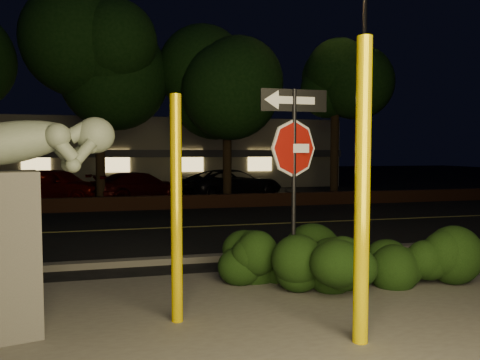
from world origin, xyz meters
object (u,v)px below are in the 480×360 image
sculpture (7,200)px  parked_car_darkred (140,186)px  parked_car_dark (232,184)px  parked_car_red (56,185)px  yellow_pole_right (362,193)px  streetlight (359,69)px  yellow_pole_left (176,210)px  signpost (294,149)px

sculpture → parked_car_darkred: 14.83m
sculpture → parked_car_dark: sculpture is taller
parked_car_red → parked_car_darkred: 3.43m
sculpture → yellow_pole_right: bearing=-31.5°
parked_car_red → parked_car_dark: bearing=-68.9°
streetlight → parked_car_red: bearing=166.1°
yellow_pole_left → parked_car_darkred: (0.05, 14.73, -0.79)m
yellow_pole_left → parked_car_darkred: yellow_pole_left is taller
streetlight → sculpture: bearing=-130.9°
yellow_pole_left → streetlight: bearing=53.4°
streetlight → parked_car_dark: 7.29m
yellow_pole_right → parked_car_darkred: yellow_pole_right is taller
parked_car_darkred → signpost: bearing=161.3°
sculpture → parked_car_dark: 15.85m
sculpture → parked_car_red: bearing=81.4°
yellow_pole_right → signpost: bearing=91.5°
signpost → parked_car_red: bearing=109.2°
yellow_pole_right → streetlight: 15.06m
yellow_pole_left → yellow_pole_right: bearing=-30.8°
yellow_pole_left → sculpture: size_ratio=1.11×
parked_car_dark → parked_car_red: bearing=65.4°
yellow_pole_left → parked_car_dark: bearing=74.4°
sculpture → streetlight: size_ratio=0.28×
yellow_pole_left → yellow_pole_right: 2.21m
yellow_pole_right → signpost: (-0.05, 1.96, 0.49)m
parked_car_dark → yellow_pole_left: bearing=142.4°
signpost → sculpture: (-3.74, -0.78, -0.59)m
parked_car_darkred → parked_car_dark: 4.05m
yellow_pole_right → parked_car_darkred: 15.99m
yellow_pole_right → parked_car_darkred: size_ratio=0.79×
streetlight → parked_car_darkred: bearing=162.4°
sculpture → parked_car_red: sculpture is taller
yellow_pole_left → parked_car_red: yellow_pole_left is taller
signpost → parked_car_darkred: signpost is taller
yellow_pole_right → sculpture: size_ratio=1.32×
yellow_pole_left → signpost: (1.83, 0.84, 0.75)m
streetlight → parked_car_dark: bearing=148.8°
signpost → parked_car_dark: 14.12m
signpost → sculpture: signpost is taller
streetlight → parked_car_darkred: size_ratio=2.17×
signpost → streetlight: size_ratio=0.33×
parked_car_red → sculpture: bearing=-150.8°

